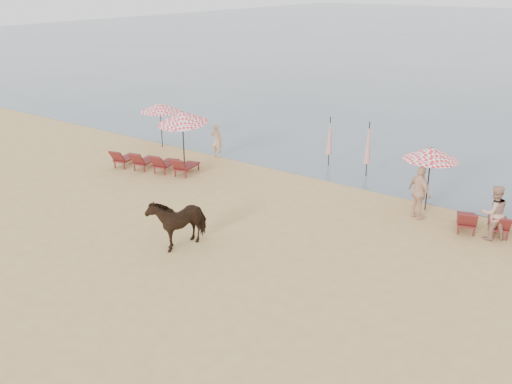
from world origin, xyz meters
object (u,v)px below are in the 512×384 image
(umbrella_open_right, at_px, (431,154))
(umbrella_closed_left, at_px, (330,136))
(lounger_cluster_right, at_px, (499,224))
(beachgoer_right_a, at_px, (494,213))
(lounger_cluster_left, at_px, (154,162))
(cow, at_px, (178,220))
(umbrella_open_left_a, at_px, (160,107))
(beachgoer_left, at_px, (217,140))
(umbrella_open_left_b, at_px, (182,118))
(umbrella_closed_right, at_px, (368,143))
(beachgoer_right_b, at_px, (419,193))

(umbrella_open_right, relative_size, umbrella_closed_left, 1.07)
(lounger_cluster_right, bearing_deg, beachgoer_right_a, -124.37)
(lounger_cluster_left, distance_m, cow, 7.34)
(umbrella_open_left_a, relative_size, beachgoer_left, 1.39)
(lounger_cluster_left, xyz_separation_m, umbrella_closed_left, (5.67, 4.96, 0.94))
(beachgoer_right_a, bearing_deg, umbrella_open_left_a, -47.64)
(umbrella_open_left_b, xyz_separation_m, umbrella_closed_right, (6.54, 3.90, -0.89))
(cow, bearing_deg, umbrella_closed_right, 85.62)
(umbrella_closed_left, bearing_deg, beachgoer_right_a, -24.22)
(beachgoer_right_a, bearing_deg, lounger_cluster_left, -36.66)
(lounger_cluster_left, bearing_deg, beachgoer_right_a, -7.13)
(umbrella_open_left_a, xyz_separation_m, cow, (7.99, -7.32, -1.16))
(lounger_cluster_right, bearing_deg, lounger_cluster_left, 170.12)
(umbrella_closed_right, distance_m, cow, 9.41)
(beachgoer_right_a, bearing_deg, umbrella_open_right, -65.94)
(umbrella_open_left_b, xyz_separation_m, umbrella_closed_left, (4.60, 4.21, -0.97))
(umbrella_open_left_a, height_order, umbrella_open_right, umbrella_open_right)
(umbrella_open_left_a, relative_size, umbrella_open_left_b, 0.81)
(lounger_cluster_left, distance_m, beachgoer_right_b, 11.09)
(umbrella_open_left_b, bearing_deg, beachgoer_left, 111.69)
(umbrella_open_right, xyz_separation_m, beachgoer_left, (-10.00, 0.56, -1.30))
(umbrella_closed_left, relative_size, beachgoer_right_b, 1.17)
(lounger_cluster_right, height_order, beachgoer_right_b, beachgoer_right_b)
(umbrella_closed_left, height_order, beachgoer_right_a, umbrella_closed_left)
(cow, bearing_deg, umbrella_open_right, 60.96)
(umbrella_closed_left, height_order, beachgoer_right_b, umbrella_closed_left)
(beachgoer_left, height_order, beachgoer_right_a, beachgoer_right_a)
(cow, relative_size, beachgoer_right_a, 1.05)
(umbrella_closed_right, xyz_separation_m, beachgoer_right_a, (5.80, -3.18, -0.53))
(umbrella_open_left_b, relative_size, beachgoer_right_a, 1.50)
(umbrella_open_left_b, distance_m, umbrella_closed_right, 7.67)
(umbrella_closed_left, xyz_separation_m, beachgoer_right_b, (5.27, -3.26, -0.41))
(umbrella_open_left_b, bearing_deg, beachgoer_right_a, 21.35)
(umbrella_open_left_b, height_order, beachgoer_left, umbrella_open_left_b)
(lounger_cluster_right, relative_size, beachgoer_right_a, 1.61)
(umbrella_open_left_b, distance_m, umbrella_open_right, 10.01)
(umbrella_open_left_b, xyz_separation_m, cow, (4.67, -5.31, -1.51))
(lounger_cluster_left, bearing_deg, umbrella_open_right, -0.33)
(umbrella_open_left_a, height_order, beachgoer_left, umbrella_open_left_a)
(umbrella_open_left_a, distance_m, beachgoer_left, 3.39)
(lounger_cluster_right, height_order, beachgoer_right_a, beachgoer_right_a)
(umbrella_open_right, bearing_deg, lounger_cluster_left, -154.03)
(lounger_cluster_right, bearing_deg, beachgoer_right_b, 166.46)
(beachgoer_left, bearing_deg, cow, 116.19)
(umbrella_closed_right, bearing_deg, umbrella_open_right, -32.63)
(beachgoer_right_a, bearing_deg, lounger_cluster_right, -149.43)
(umbrella_open_left_b, bearing_deg, umbrella_closed_right, 48.80)
(lounger_cluster_left, relative_size, umbrella_closed_left, 1.76)
(umbrella_closed_right, bearing_deg, beachgoer_left, -166.87)
(umbrella_closed_left, xyz_separation_m, umbrella_closed_right, (1.94, -0.31, 0.08))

